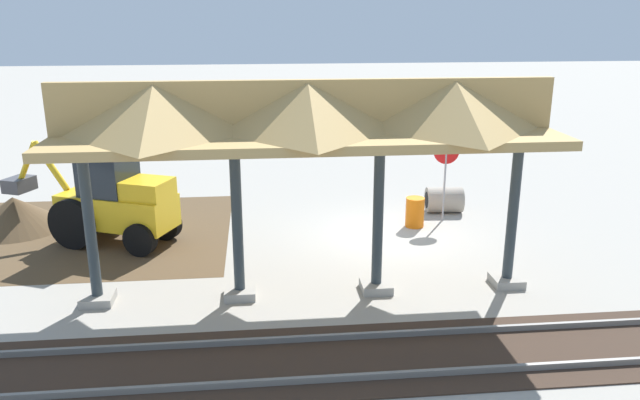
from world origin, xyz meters
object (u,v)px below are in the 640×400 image
at_px(stop_sign, 446,162).
at_px(traffic_barrel, 415,212).
at_px(backhoe, 112,199).
at_px(concrete_pipe, 444,200).

distance_m(stop_sign, traffic_barrel, 1.79).
bearing_deg(backhoe, concrete_pipe, -170.16).
bearing_deg(traffic_barrel, stop_sign, -156.35).
bearing_deg(backhoe, traffic_barrel, -177.01).
xyz_separation_m(concrete_pipe, traffic_barrel, (1.29, 1.28, 0.04)).
height_order(backhoe, traffic_barrel, backhoe).
bearing_deg(concrete_pipe, stop_sign, 71.24).
relative_size(backhoe, traffic_barrel, 5.74).
bearing_deg(traffic_barrel, backhoe, 2.99).
bearing_deg(stop_sign, backhoe, 5.26).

